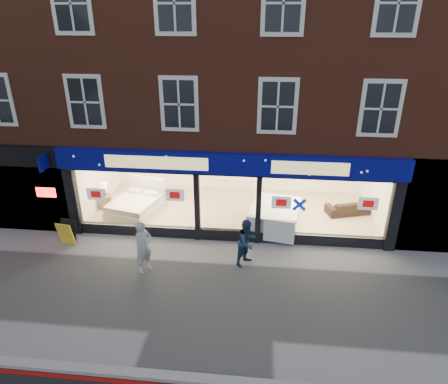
% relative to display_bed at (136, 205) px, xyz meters
% --- Properties ---
extents(ground, '(120.00, 120.00, 0.00)m').
position_rel_display_bed_xyz_m(ground, '(3.77, -4.64, -0.43)').
color(ground, gray).
rests_on(ground, ground).
extents(kerb_stone, '(60.00, 0.25, 0.12)m').
position_rel_display_bed_xyz_m(kerb_stone, '(3.77, -7.54, -0.37)').
color(kerb_stone, gray).
rests_on(kerb_stone, ground).
extents(showroom_floor, '(11.00, 4.50, 0.10)m').
position_rel_display_bed_xyz_m(showroom_floor, '(3.77, 0.61, -0.38)').
color(showroom_floor, tan).
rests_on(showroom_floor, ground).
extents(building, '(19.00, 8.26, 10.30)m').
position_rel_display_bed_xyz_m(building, '(3.75, 2.30, 6.24)').
color(building, brown).
rests_on(building, ground).
extents(display_bed, '(2.13, 2.40, 1.16)m').
position_rel_display_bed_xyz_m(display_bed, '(0.00, 0.00, 0.00)').
color(display_bed, beige).
rests_on(display_bed, showroom_floor).
extents(bedside_table, '(0.59, 0.59, 0.55)m').
position_rel_display_bed_xyz_m(bedside_table, '(-1.33, 0.21, -0.05)').
color(bedside_table, brown).
rests_on(bedside_table, showroom_floor).
extents(mattress_stack, '(2.04, 2.40, 0.84)m').
position_rel_display_bed_xyz_m(mattress_stack, '(5.42, -0.64, 0.09)').
color(mattress_stack, silver).
rests_on(mattress_stack, showroom_floor).
extents(sofa, '(1.94, 1.20, 0.53)m').
position_rel_display_bed_xyz_m(sofa, '(8.37, 0.78, -0.06)').
color(sofa, black).
rests_on(sofa, showroom_floor).
extents(a_board, '(0.63, 0.46, 0.90)m').
position_rel_display_bed_xyz_m(a_board, '(-1.70, -2.42, 0.02)').
color(a_board, yellow).
rests_on(a_board, ground).
extents(pedestrian_grey, '(0.67, 0.74, 1.70)m').
position_rel_display_bed_xyz_m(pedestrian_grey, '(1.39, -3.63, 0.42)').
color(pedestrian_grey, '#A5A8AD').
rests_on(pedestrian_grey, ground).
extents(pedestrian_blue, '(0.92, 0.95, 1.55)m').
position_rel_display_bed_xyz_m(pedestrian_blue, '(4.52, -2.91, 0.35)').
color(pedestrian_blue, '#1B2F4C').
rests_on(pedestrian_blue, ground).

